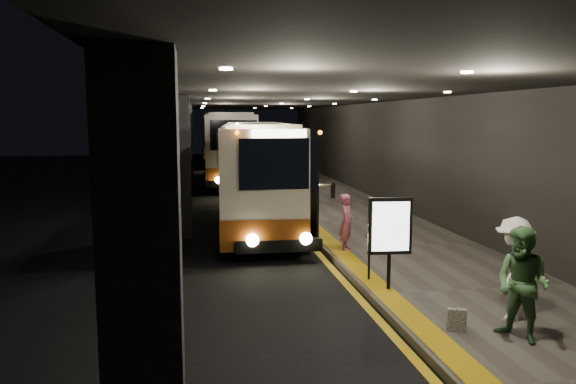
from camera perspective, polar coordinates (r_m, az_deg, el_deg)
ground at (r=14.32m, az=-5.32°, el=-7.55°), size 90.00×90.00×0.00m
lane_line_white at (r=19.18m, az=-11.75°, el=-3.79°), size 0.12×50.00×0.01m
kerb_stripe_yellow at (r=19.44m, az=0.58°, el=-3.48°), size 0.18×50.00×0.01m
sidewalk at (r=19.97m, az=7.39°, el=-3.04°), size 4.50×50.00×0.15m
tactile_strip at (r=19.50m, az=2.03°, el=-3.00°), size 0.50×50.00×0.01m
terminal_wall at (r=20.41m, az=13.62°, el=5.30°), size 0.10×50.00×6.00m
support_columns at (r=17.87m, az=-11.11°, el=2.52°), size 0.80×24.80×4.40m
canopy at (r=19.13m, az=1.05°, el=10.17°), size 9.00×50.00×0.40m
coach_main at (r=19.39m, az=-3.25°, el=1.41°), size 2.99×11.17×3.45m
coach_second at (r=33.13m, az=-6.21°, el=4.27°), size 2.74×12.37×3.88m
coach_third at (r=46.73m, az=-7.06°, el=5.23°), size 2.64×12.54×3.94m
passenger_boarding at (r=15.30m, az=5.97°, el=-3.05°), size 0.56×0.66×1.54m
passenger_waiting_green at (r=9.81m, az=22.74°, el=-8.66°), size 0.92×1.06×1.86m
passenger_waiting_white at (r=10.83m, az=21.95°, el=-7.19°), size 1.20×1.25×1.84m
bag_polka at (r=10.08m, az=16.75°, el=-12.35°), size 0.34×0.23×0.38m
bag_plain at (r=10.30m, az=16.65°, el=-12.25°), size 0.25×0.20×0.27m
info_sign at (r=11.81m, az=10.31°, el=-3.59°), size 0.92×0.18×1.94m
stanchion_post at (r=12.61m, az=8.24°, el=-6.62°), size 0.05×0.05×1.00m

